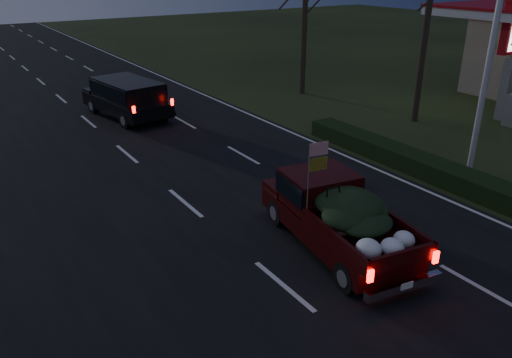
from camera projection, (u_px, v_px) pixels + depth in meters
ground at (284, 286)px, 11.11m from camera, size 120.00×120.00×0.00m
road_asphalt at (284, 286)px, 11.11m from camera, size 14.00×120.00×0.02m
hedge_row at (415, 162)px, 17.22m from camera, size 1.00×10.00×0.60m
light_pole at (500, 4)px, 15.25m from camera, size 0.50×0.90×9.16m
pickup_truck at (337, 212)px, 12.36m from camera, size 2.57×5.09×2.55m
lead_suv at (127, 95)px, 22.83m from camera, size 2.74×5.21×1.43m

